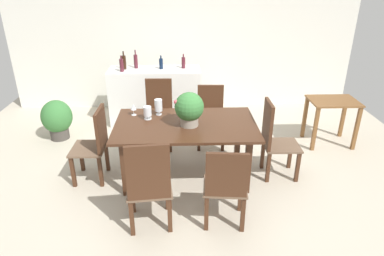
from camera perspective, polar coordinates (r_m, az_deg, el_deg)
The scene contains 21 objects.
ground_plane at distance 4.57m, azimuth -1.01°, elevation -7.76°, with size 7.04×7.04×0.00m, color #BCB29E.
back_wall at distance 6.56m, azimuth -1.54°, elevation 14.57°, with size 6.40×0.10×2.60m, color silver.
dining_table at distance 4.23m, azimuth -1.07°, elevation -0.37°, with size 1.73×1.05×0.75m.
chair_far_right at distance 5.20m, azimuth 3.10°, elevation 2.57°, with size 0.45×0.46×0.90m.
chair_near_right at distance 3.48m, azimuth 5.61°, elevation -9.38°, with size 0.48×0.45×0.92m.
chair_foot_end at distance 4.44m, azimuth 13.49°, elevation -1.52°, with size 0.45×0.42×1.02m.
chair_far_left at distance 5.19m, azimuth -5.53°, elevation 2.95°, with size 0.44×0.48×1.00m.
chair_head_end at distance 4.42m, azimuth -15.82°, elevation -2.19°, with size 0.42×0.46×0.96m.
chair_near_left at distance 3.43m, azimuth -7.19°, elevation -9.13°, with size 0.50×0.49×1.02m.
flower_centerpiece at distance 4.05m, azimuth -0.48°, elevation 3.30°, with size 0.36×0.35×0.42m.
crystal_vase_left at distance 4.43m, azimuth -5.61°, elevation 3.71°, with size 0.10×0.10×0.21m.
crystal_vase_center_near at distance 4.32m, azimuth -7.43°, elevation 2.67°, with size 0.10×0.10×0.17m.
wine_glass at distance 4.46m, azimuth -9.75°, elevation 3.42°, with size 0.07×0.07×0.15m.
kitchen_counter at distance 6.02m, azimuth -6.11°, elevation 5.36°, with size 1.55×0.56×0.95m, color silver.
wine_bottle_clear at distance 5.98m, azimuth -9.35°, elevation 10.93°, with size 0.07×0.07×0.31m.
wine_bottle_amber at distance 5.90m, azimuth -1.46°, elevation 10.85°, with size 0.06×0.06×0.24m.
wine_bottle_dark at distance 5.95m, azimuth -11.27°, elevation 10.72°, with size 0.07×0.07×0.30m.
wine_bottle_tall at distance 5.88m, azimuth -5.18°, elevation 10.66°, with size 0.06×0.06×0.23m.
wine_bottle_green at distance 5.81m, azimuth -11.66°, elevation 10.25°, with size 0.06×0.06×0.26m.
side_table at distance 5.57m, azimuth 22.29°, elevation 2.74°, with size 0.70×0.53×0.71m.
potted_plant_floor at distance 5.78m, azimuth -21.57°, elevation 1.49°, with size 0.48×0.48×0.64m.
Camera 1 is at (-0.05, -3.86, 2.46)m, focal length 32.00 mm.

